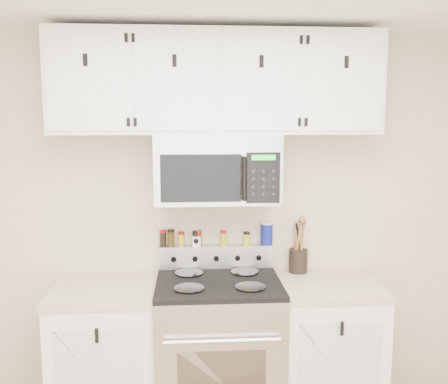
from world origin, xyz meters
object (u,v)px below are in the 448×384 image
object	(u,v)px
range	(218,352)
utensil_crock	(298,259)
salt_canister	(267,233)
microwave	(217,168)

from	to	relation	value
range	utensil_crock	bearing A→B (deg)	23.04
range	utensil_crock	xyz separation A→B (m)	(0.55, 0.23, 0.52)
salt_canister	utensil_crock	bearing A→B (deg)	-13.67
microwave	utensil_crock	bearing A→B (deg)	10.94
microwave	utensil_crock	distance (m)	0.83
microwave	utensil_crock	size ratio (longest dim) A/B	2.09
utensil_crock	range	bearing A→B (deg)	-156.96
salt_canister	microwave	bearing A→B (deg)	-155.39
range	utensil_crock	world-z (taller)	utensil_crock
utensil_crock	salt_canister	world-z (taller)	utensil_crock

